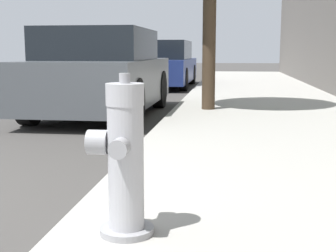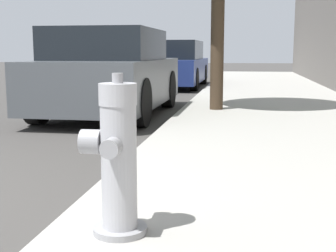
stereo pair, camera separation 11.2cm
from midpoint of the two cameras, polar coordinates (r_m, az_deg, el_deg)
fire_hydrant at (r=2.46m, az=-4.89°, el=-4.21°), size 0.35×0.37×0.85m
parked_car_near at (r=7.90m, az=-6.66°, el=6.35°), size 1.76×3.85×1.43m
parked_car_mid at (r=14.09m, az=1.01°, el=7.46°), size 1.69×4.42×1.37m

